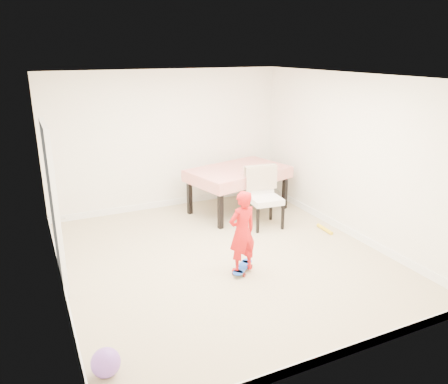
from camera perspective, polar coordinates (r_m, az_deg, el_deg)
name	(u,v)px	position (r m, az deg, el deg)	size (l,w,h in m)	color
ground	(224,258)	(6.53, -0.05, -8.56)	(5.00, 5.00, 0.00)	tan
ceiling	(224,78)	(5.84, -0.06, 14.66)	(4.50, 5.00, 0.04)	white
wall_back	(168,141)	(8.31, -7.37, 6.67)	(4.50, 0.04, 2.60)	white
wall_front	(340,241)	(4.08, 14.96, -6.20)	(4.50, 0.04, 2.60)	white
wall_left	(53,195)	(5.54, -21.45, -0.35)	(0.04, 5.00, 2.60)	white
wall_right	(350,157)	(7.26, 16.15, 4.42)	(0.04, 5.00, 2.60)	white
door	(54,209)	(5.91, -21.31, -2.03)	(0.10, 0.94, 2.11)	white
baseboard_back	(170,203)	(8.65, -7.06, -1.39)	(4.50, 0.02, 0.12)	white
baseboard_front	(330,356)	(4.71, 13.74, -20.12)	(4.50, 0.02, 0.12)	white
baseboard_left	(64,287)	(6.02, -20.17, -11.62)	(0.02, 5.00, 0.12)	white
baseboard_right	(344,229)	(7.64, 15.40, -4.63)	(0.02, 5.00, 0.12)	white
dining_table	(238,190)	(8.19, 1.84, 0.28)	(1.78, 1.11, 0.84)	red
dining_chair	(265,198)	(7.48, 5.39, -0.76)	(0.57, 0.65, 1.04)	silver
skateboard	(242,269)	(6.15, 2.43, -9.98)	(0.50, 0.18, 0.08)	blue
child	(242,234)	(5.88, 2.39, -5.54)	(0.42, 0.28, 1.15)	red
balloon	(106,363)	(4.54, -15.20, -20.71)	(0.28, 0.28, 0.28)	#8A55CC
foam_toy	(325,229)	(7.62, 13.02, -4.75)	(0.06, 0.06, 0.40)	yellow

